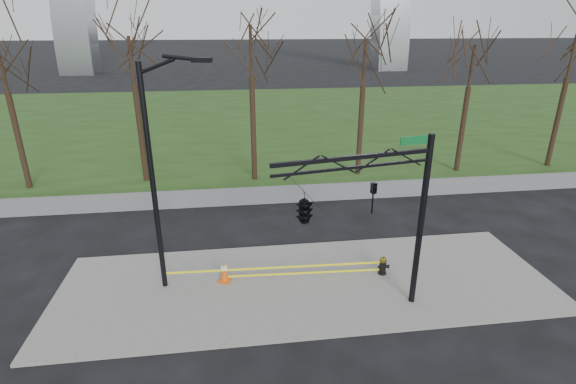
{
  "coord_description": "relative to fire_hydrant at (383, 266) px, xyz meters",
  "views": [
    {
      "loc": [
        -2.51,
        -13.47,
        9.08
      ],
      "look_at": [
        -0.44,
        2.0,
        2.95
      ],
      "focal_mm": 27.0,
      "sensor_mm": 36.0,
      "label": 1
    }
  ],
  "objects": [
    {
      "name": "tree_row",
      "position": [
        2.41,
        11.78,
        4.44
      ],
      "size": [
        56.76,
        4.0,
        9.78
      ],
      "color": "black",
      "rests_on": "ground"
    },
    {
      "name": "fire_hydrant",
      "position": [
        0.0,
        0.0,
        0.0
      ],
      "size": [
        0.48,
        0.31,
        0.76
      ],
      "rotation": [
        0.0,
        0.0,
        -0.2
      ],
      "color": "black",
      "rests_on": "sidewalk"
    },
    {
      "name": "caution_tape",
      "position": [
        -3.63,
        0.14,
        0.01
      ],
      "size": [
        8.15,
        0.29,
        0.4
      ],
      "color": "#FFF00D",
      "rests_on": "ground"
    },
    {
      "name": "traffic_cone",
      "position": [
        -5.99,
        0.28,
        0.05
      ],
      "size": [
        0.54,
        0.54,
        0.8
      ],
      "rotation": [
        0.0,
        0.0,
        -0.39
      ],
      "color": "#E4500C",
      "rests_on": "sidewalk"
    },
    {
      "name": "ground",
      "position": [
        -2.97,
        -0.22,
        -0.45
      ],
      "size": [
        500.0,
        500.0,
        0.0
      ],
      "primitive_type": "plane",
      "color": "black",
      "rests_on": "ground"
    },
    {
      "name": "sidewalk",
      "position": [
        -2.97,
        -0.22,
        -0.4
      ],
      "size": [
        18.0,
        6.0,
        0.1
      ],
      "primitive_type": "cube",
      "color": "slate",
      "rests_on": "ground"
    },
    {
      "name": "guardrail",
      "position": [
        -2.97,
        7.78,
        -0.0
      ],
      "size": [
        60.0,
        0.3,
        0.9
      ],
      "primitive_type": "cube",
      "color": "#59595B",
      "rests_on": "ground"
    },
    {
      "name": "grass_strip",
      "position": [
        -2.97,
        29.78,
        -0.42
      ],
      "size": [
        120.0,
        40.0,
        0.06
      ],
      "primitive_type": "cube",
      "color": "#263A15",
      "rests_on": "ground"
    },
    {
      "name": "traffic_signal_mast",
      "position": [
        -2.77,
        -2.38,
        3.7
      ],
      "size": [
        5.03,
        2.54,
        6.0
      ],
      "rotation": [
        0.0,
        0.0,
        0.18
      ],
      "color": "black",
      "rests_on": "ground"
    },
    {
      "name": "street_light",
      "position": [
        -7.94,
        0.23,
        4.24
      ],
      "size": [
        2.33,
        0.84,
        8.21
      ],
      "rotation": [
        0.0,
        0.0,
        -0.28
      ],
      "color": "black",
      "rests_on": "ground"
    }
  ]
}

